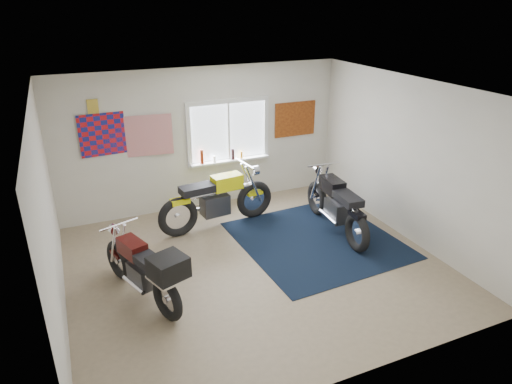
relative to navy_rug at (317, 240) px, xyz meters
name	(u,v)px	position (x,y,z in m)	size (l,w,h in m)	color
ground	(256,265)	(-1.28, -0.31, -0.01)	(5.50, 5.50, 0.00)	#9E896B
room_shell	(256,166)	(-1.28, -0.31, 1.63)	(5.50, 5.50, 5.50)	white
navy_rug	(317,240)	(0.00, 0.00, 0.00)	(2.50, 2.60, 0.01)	black
window_assembly	(229,136)	(-0.78, 2.16, 1.36)	(1.66, 0.17, 1.26)	white
oil_bottles	(218,156)	(-1.04, 2.09, 1.01)	(0.87, 0.07, 0.28)	maroon
flag_display	(93,106)	(-3.18, 2.17, 2.14)	(1.60, 0.10, 1.17)	red
triumph_poster	(295,119)	(0.67, 2.17, 1.54)	(0.90, 0.03, 0.70)	#A54C14
yellow_triumph	(217,201)	(-1.38, 1.19, 0.49)	(2.23, 0.67, 1.12)	black
black_chrome_bike	(336,206)	(0.47, 0.18, 0.47)	(0.65, 2.12, 1.09)	black
maroon_tourer	(146,270)	(-2.98, -0.57, 0.49)	(0.94, 1.86, 0.96)	black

